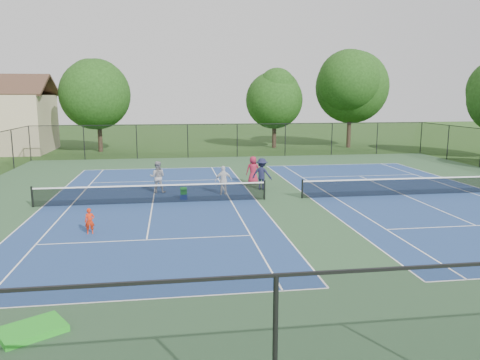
{
  "coord_description": "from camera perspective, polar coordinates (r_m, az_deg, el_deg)",
  "views": [
    {
      "loc": [
        -5.94,
        -24.22,
        5.54
      ],
      "look_at": [
        -2.53,
        -1.0,
        1.3
      ],
      "focal_mm": 35.0,
      "sensor_mm": 36.0,
      "label": 1
    }
  ],
  "objects": [
    {
      "name": "court_pad",
      "position": [
        25.55,
        5.3,
        -2.32
      ],
      "size": [
        36.0,
        36.0,
        0.01
      ],
      "primitive_type": "cube",
      "color": "#2B4B2A",
      "rests_on": "ground"
    },
    {
      "name": "ball_crate",
      "position": [
        25.52,
        -6.88,
        -2.04
      ],
      "size": [
        0.39,
        0.34,
        0.28
      ],
      "primitive_type": "cube",
      "rotation": [
        0.0,
        0.0,
        -0.06
      ],
      "color": "#163799",
      "rests_on": "ground"
    },
    {
      "name": "instructor",
      "position": [
        27.32,
        -10.02,
        0.36
      ],
      "size": [
        0.97,
        0.8,
        1.85
      ],
      "primitive_type": "imported",
      "rotation": [
        0.0,
        0.0,
        3.03
      ],
      "color": "gray",
      "rests_on": "ground"
    },
    {
      "name": "green_tarp",
      "position": [
        12.61,
        -24.04,
        -16.34
      ],
      "size": [
        1.75,
        1.63,
        0.16
      ],
      "primitive_type": "cube",
      "rotation": [
        0.0,
        0.0,
        0.57
      ],
      "color": "#1EA117",
      "rests_on": "ground"
    },
    {
      "name": "ground",
      "position": [
        25.55,
        5.3,
        -2.33
      ],
      "size": [
        140.0,
        140.0,
        0.0
      ],
      "primitive_type": "plane",
      "color": "#234716",
      "rests_on": "ground"
    },
    {
      "name": "perimeter_fence",
      "position": [
        25.25,
        5.36,
        1.22
      ],
      "size": [
        36.08,
        36.08,
        3.02
      ],
      "color": "black",
      "rests_on": "ground"
    },
    {
      "name": "bystander_b",
      "position": [
        27.91,
        2.68,
        0.75
      ],
      "size": [
        1.4,
        1.22,
        1.88
      ],
      "primitive_type": "imported",
      "rotation": [
        0.0,
        0.0,
        2.61
      ],
      "color": "#1A1C39",
      "rests_on": "ground"
    },
    {
      "name": "ball_hopper",
      "position": [
        25.45,
        -6.89,
        -1.32
      ],
      "size": [
        0.35,
        0.29,
        0.38
      ],
      "primitive_type": "cube",
      "rotation": [
        0.0,
        0.0,
        0.03
      ],
      "color": "green",
      "rests_on": "ball_crate"
    },
    {
      "name": "bystander_c",
      "position": [
        29.64,
        1.6,
        1.21
      ],
      "size": [
        0.88,
        0.59,
        1.78
      ],
      "primitive_type": "imported",
      "rotation": [
        0.0,
        0.0,
        3.17
      ],
      "color": "maroon",
      "rests_on": "ground"
    },
    {
      "name": "bystander_a",
      "position": [
        26.41,
        -2.01,
        -0.05
      ],
      "size": [
        0.99,
        0.45,
        1.65
      ],
      "primitive_type": "imported",
      "rotation": [
        0.0,
        0.0,
        3.19
      ],
      "color": "silver",
      "rests_on": "ground"
    },
    {
      "name": "tree_back_a",
      "position": [
        48.74,
        -16.97,
        10.4
      ],
      "size": [
        6.8,
        6.8,
        9.15
      ],
      "color": "#2D2116",
      "rests_on": "ground"
    },
    {
      "name": "tennis_court_right",
      "position": [
        27.99,
        19.37,
        -1.56
      ],
      "size": [
        12.0,
        23.83,
        1.07
      ],
      "color": "navy",
      "rests_on": "ground"
    },
    {
      "name": "tennis_court_left",
      "position": [
        24.85,
        -10.6,
        -2.59
      ],
      "size": [
        12.0,
        23.83,
        1.07
      ],
      "color": "navy",
      "rests_on": "ground"
    },
    {
      "name": "child_player",
      "position": [
        19.96,
        -17.85,
        -4.8
      ],
      "size": [
        0.42,
        0.31,
        1.07
      ],
      "primitive_type": "imported",
      "rotation": [
        0.0,
        0.0,
        0.14
      ],
      "color": "red",
      "rests_on": "ground"
    },
    {
      "name": "tree_back_c",
      "position": [
        50.42,
        4.24,
        10.15
      ],
      "size": [
        6.0,
        6.0,
        8.4
      ],
      "color": "#2D2116",
      "rests_on": "ground"
    },
    {
      "name": "tree_back_d",
      "position": [
        51.82,
        13.35,
        11.4
      ],
      "size": [
        7.8,
        7.8,
        10.37
      ],
      "color": "#2D2116",
      "rests_on": "ground"
    }
  ]
}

